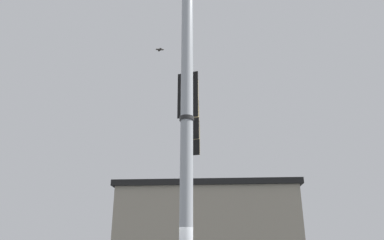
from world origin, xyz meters
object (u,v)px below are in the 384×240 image
(traffic_light_mid_outer, at_px, (194,140))
(street_name_sign, at_px, (187,124))
(traffic_light_mid_inner, at_px, (192,122))
(traffic_light_nearest_pole, at_px, (190,97))
(bird_flying, at_px, (160,50))

(traffic_light_mid_outer, height_order, street_name_sign, traffic_light_mid_outer)
(street_name_sign, bearing_deg, traffic_light_mid_inner, 107.25)
(traffic_light_nearest_pole, relative_size, traffic_light_mid_inner, 1.00)
(traffic_light_nearest_pole, bearing_deg, street_name_sign, -72.88)
(traffic_light_mid_inner, height_order, bird_flying, bird_flying)
(traffic_light_mid_inner, relative_size, bird_flying, 3.87)
(traffic_light_nearest_pole, relative_size, traffic_light_mid_outer, 1.00)
(traffic_light_nearest_pole, xyz_separation_m, traffic_light_mid_outer, (-1.10, 3.52, 0.00))
(traffic_light_mid_outer, distance_m, bird_flying, 5.19)
(traffic_light_mid_inner, xyz_separation_m, street_name_sign, (0.99, -3.19, -1.26))
(traffic_light_nearest_pole, distance_m, traffic_light_mid_outer, 3.69)
(traffic_light_nearest_pole, distance_m, bird_flying, 7.25)
(traffic_light_mid_outer, xyz_separation_m, street_name_sign, (1.54, -4.95, -1.26))
(traffic_light_nearest_pole, xyz_separation_m, bird_flying, (-3.06, 4.61, 4.68))
(traffic_light_mid_inner, bearing_deg, street_name_sign, -72.75)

